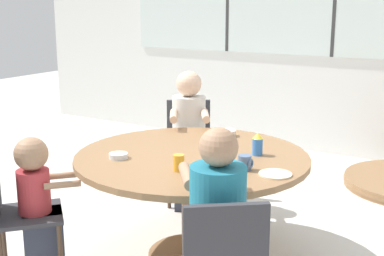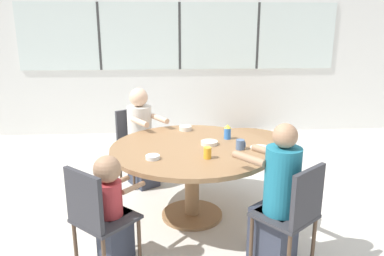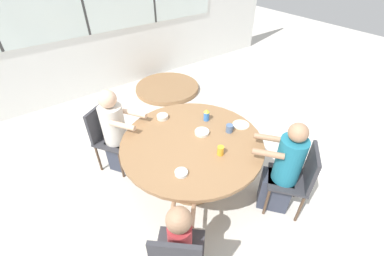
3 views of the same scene
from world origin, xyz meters
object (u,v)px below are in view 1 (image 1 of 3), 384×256
person_woman_green_shirt (189,144)px  sippy_cup (258,144)px  bowl_white_shallow (218,154)px  chair_for_woman_green_shirt (189,141)px  bowl_fruit (227,133)px  person_toddler (39,209)px  person_man_blue_shirt (216,250)px  bowl_cereal (118,156)px  coffee_mug (245,163)px  juice_glass (179,163)px  chair_for_toddler (12,203)px

person_woman_green_shirt → sippy_cup: person_woman_green_shirt is taller
person_woman_green_shirt → bowl_white_shallow: size_ratio=7.10×
chair_for_woman_green_shirt → bowl_fruit: 0.75m
person_toddler → bowl_white_shallow: bearing=85.1°
person_man_blue_shirt → sippy_cup: 1.05m
bowl_white_shallow → bowl_cereal: bearing=-145.7°
coffee_mug → sippy_cup: bearing=102.0°
person_woman_green_shirt → juice_glass: bearing=86.2°
sippy_cup → bowl_white_shallow: bearing=-139.5°
person_woman_green_shirt → juice_glass: person_woman_green_shirt is taller
chair_for_woman_green_shirt → sippy_cup: bearing=110.2°
person_woman_green_shirt → coffee_mug: size_ratio=12.65×
person_toddler → coffee_mug: person_toddler is taller
juice_glass → bowl_cereal: 0.47m
person_toddler → bowl_fruit: 1.46m
chair_for_woman_green_shirt → person_toddler: (-0.04, -1.69, -0.06)m
chair_for_toddler → person_toddler: bearing=90.0°
chair_for_toddler → sippy_cup: size_ratio=5.79×
person_woman_green_shirt → bowl_cereal: size_ratio=9.45×
person_man_blue_shirt → juice_glass: person_man_blue_shirt is taller
person_woman_green_shirt → bowl_cereal: person_woman_green_shirt is taller
person_man_blue_shirt → person_toddler: size_ratio=1.25×
chair_for_toddler → bowl_fruit: (0.73, 1.40, 0.24)m
person_man_blue_shirt → juice_glass: 0.71m
coffee_mug → bowl_fruit: coffee_mug is taller
person_woman_green_shirt → coffee_mug: (0.97, -0.94, 0.24)m
chair_for_woman_green_shirt → bowl_fruit: bearing=112.4°
chair_for_toddler → bowl_white_shallow: size_ratio=5.35×
chair_for_toddler → person_toddler: 0.16m
juice_glass → person_man_blue_shirt: bearing=-41.3°
chair_for_woman_green_shirt → person_woman_green_shirt: (0.09, -0.14, 0.02)m
bowl_white_shallow → bowl_cereal: (-0.53, -0.36, -0.00)m
bowl_fruit → person_woman_green_shirt: bearing=151.4°
sippy_cup → bowl_white_shallow: size_ratio=0.92×
person_woman_green_shirt → person_toddler: person_woman_green_shirt is taller
chair_for_toddler → bowl_white_shallow: bearing=85.7°
chair_for_toddler → bowl_white_shallow: chair_for_toddler is taller
person_man_blue_shirt → person_toddler: 1.27m
sippy_cup → juice_glass: 0.61m
chair_for_woman_green_shirt → juice_glass: size_ratio=8.72×
bowl_white_shallow → person_woman_green_shirt: bearing=131.8°
person_man_blue_shirt → juice_glass: bearing=100.4°
person_man_blue_shirt → juice_glass: size_ratio=11.62×
juice_glass → bowl_cereal: juice_glass is taller
person_woman_green_shirt → bowl_fruit: (0.50, -0.27, 0.22)m
coffee_mug → juice_glass: size_ratio=0.92×
chair_for_woman_green_shirt → person_woman_green_shirt: bearing=90.0°
chair_for_woman_green_shirt → person_man_blue_shirt: person_man_blue_shirt is taller
chair_for_woman_green_shirt → juice_glass: chair_for_woman_green_shirt is taller
coffee_mug → chair_for_toddler: bearing=-148.6°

